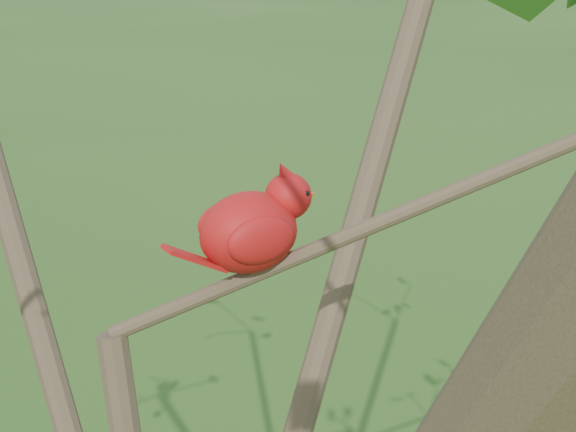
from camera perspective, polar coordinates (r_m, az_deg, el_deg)
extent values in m
ellipsoid|color=red|center=(0.96, -2.55, -1.06)|extent=(0.14, 0.12, 0.09)
sphere|color=red|center=(0.97, 0.01, 1.29)|extent=(0.07, 0.07, 0.05)
cone|color=red|center=(0.96, -0.21, 2.73)|extent=(0.05, 0.04, 0.04)
cone|color=#D85914|center=(0.99, 1.31, 1.38)|extent=(0.03, 0.03, 0.02)
ellipsoid|color=black|center=(0.98, 0.88, 1.25)|extent=(0.02, 0.03, 0.02)
cube|color=red|center=(0.94, -6.03, -2.75)|extent=(0.07, 0.05, 0.04)
ellipsoid|color=red|center=(0.98, -3.76, -0.38)|extent=(0.08, 0.05, 0.05)
ellipsoid|color=red|center=(0.93, -1.75, -1.57)|extent=(0.08, 0.05, 0.05)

